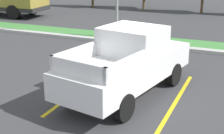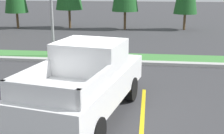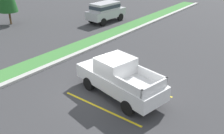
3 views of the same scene
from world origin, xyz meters
The scene contains 7 objects.
ground_plane centered at (0.00, 0.00, 0.00)m, with size 120.00×120.00×0.00m, color #38383A.
parking_line_near centered at (-1.01, -0.89, 0.00)m, with size 0.12×4.80×0.01m, color yellow.
parking_line_far centered at (2.09, -0.89, 0.00)m, with size 0.12×4.80×0.01m, color yellow.
curb_strip centered at (0.00, 5.00, 0.07)m, with size 56.00×0.40×0.15m, color #B2B2AD.
grass_median centered at (0.00, 6.10, 0.03)m, with size 56.00×1.80×0.06m, color #42843D.
pickup_truck_main centered at (0.55, -0.84, 1.04)m, with size 2.87×5.49×2.10m.
suv_distant centered at (11.90, 9.20, 1.24)m, with size 4.70×2.18×2.10m.
Camera 3 is at (-8.81, -7.61, 7.13)m, focal length 39.74 mm.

